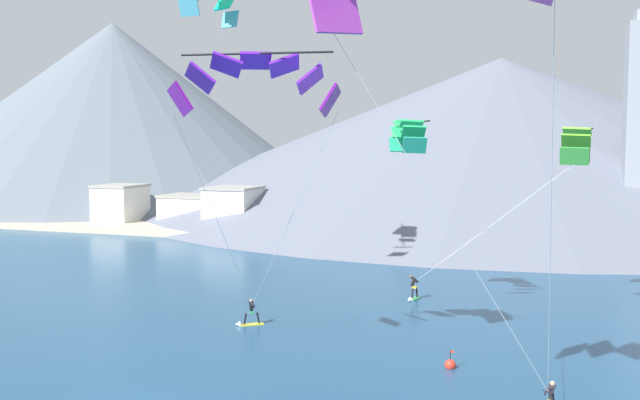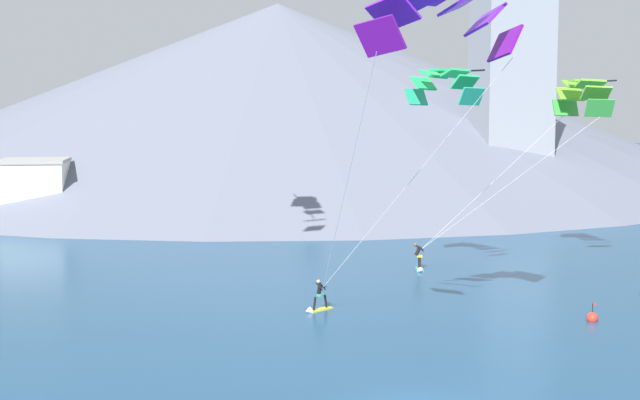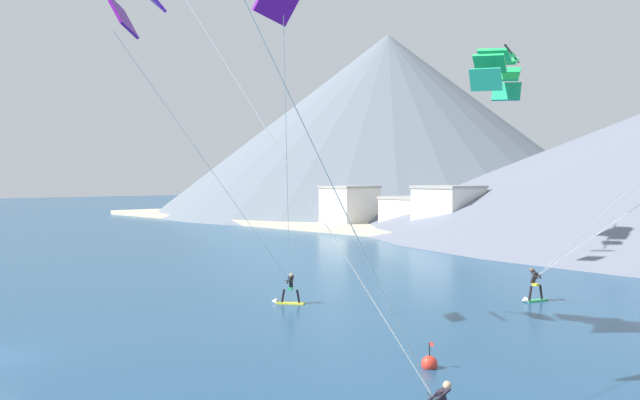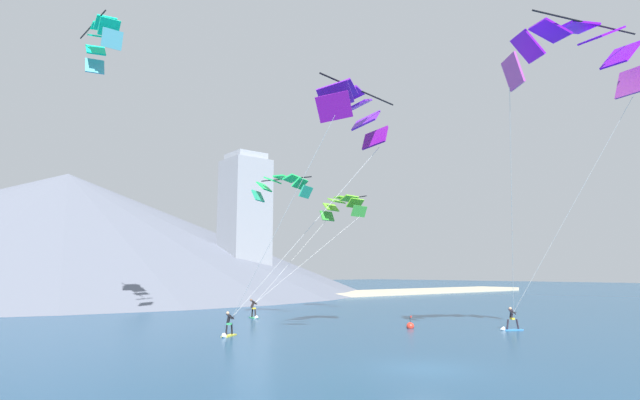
# 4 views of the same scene
# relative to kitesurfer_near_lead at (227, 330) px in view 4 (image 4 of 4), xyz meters

# --- Properties ---
(ground_plane) EXTENTS (400.00, 400.00, 0.00)m
(ground_plane) POSITION_rel_kitesurfer_near_lead_xyz_m (1.40, -14.98, -0.43)
(ground_plane) COLOR navy
(kitesurfer_near_lead) EXTENTS (1.64, 1.34, 1.64)m
(kitesurfer_near_lead) POSITION_rel_kitesurfer_near_lead_xyz_m (0.00, 0.00, 0.00)
(kitesurfer_near_lead) COLOR yellow
(kitesurfer_near_lead) RESTS_ON ground
(kitesurfer_near_trail) EXTENTS (0.74, 1.78, 1.80)m
(kitesurfer_near_trail) POSITION_rel_kitesurfer_near_lead_xyz_m (8.03, 10.02, 0.13)
(kitesurfer_near_trail) COLOR #33B266
(kitesurfer_near_trail) RESTS_ON ground
(kitesurfer_mid_center) EXTENTS (1.74, 1.11, 1.69)m
(kitesurfer_mid_center) POSITION_rel_kitesurfer_near_lead_xyz_m (17.41, -9.40, 0.04)
(kitesurfer_mid_center) COLOR #337FDB
(kitesurfer_mid_center) RESTS_ON ground
(parafoil_kite_near_lead) EXTENTS (7.79, 10.28, 14.01)m
(parafoil_kite_near_lead) POSITION_rel_kitesurfer_near_lead_xyz_m (4.06, -7.57, 13.59)
(parafoil_kite_near_lead) COLOR #701093
(parafoil_kite_near_trail) EXTENTS (11.19, 6.00, 10.64)m
(parafoil_kite_near_trail) POSITION_rel_kitesurfer_near_lead_xyz_m (18.50, 9.82, 10.65)
(parafoil_kite_near_trail) COLOR green
(parafoil_kite_mid_center) EXTENTS (8.54, 9.89, 17.56)m
(parafoil_kite_mid_center) POSITION_rel_kitesurfer_near_lead_xyz_m (13.68, -16.89, 16.80)
(parafoil_kite_mid_center) COLOR #B03EAF
(parafoil_kite_distant_high_outer) EXTENTS (3.56, 5.65, 2.10)m
(parafoil_kite_distant_high_outer) POSITION_rel_kitesurfer_near_lead_xyz_m (8.37, 6.30, 11.26)
(parafoil_kite_distant_high_outer) COLOR #26AE7F
(parafoil_kite_distant_low_drift) EXTENTS (1.92, 6.33, 2.86)m
(parafoil_kite_distant_low_drift) POSITION_rel_kitesurfer_near_lead_xyz_m (-6.72, 8.20, 20.97)
(parafoil_kite_distant_low_drift) COLOR #4AA7BC
(race_marker_buoy) EXTENTS (0.56, 0.56, 1.02)m
(race_marker_buoy) POSITION_rel_kitesurfer_near_lead_xyz_m (12.83, -4.14, -0.28)
(race_marker_buoy) COLOR red
(race_marker_buoy) RESTS_ON ground
(shoreline_strip) EXTENTS (180.00, 10.00, 0.70)m
(shoreline_strip) POSITION_rel_kitesurfer_near_lead_xyz_m (1.40, 37.35, -0.08)
(shoreline_strip) COLOR beige
(shoreline_strip) RESTS_ON ground
(highrise_tower) EXTENTS (7.00, 7.00, 24.59)m
(highrise_tower) POSITION_rel_kitesurfer_near_lead_xyz_m (27.16, 45.31, 11.65)
(highrise_tower) COLOR gray
(highrise_tower) RESTS_ON ground
(mountain_peak_west_ridge) EXTENTS (125.29, 125.29, 24.86)m
(mountain_peak_west_ridge) POSITION_rel_kitesurfer_near_lead_xyz_m (7.11, 85.37, 12.00)
(mountain_peak_west_ridge) COLOR slate
(mountain_peak_west_ridge) RESTS_ON ground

